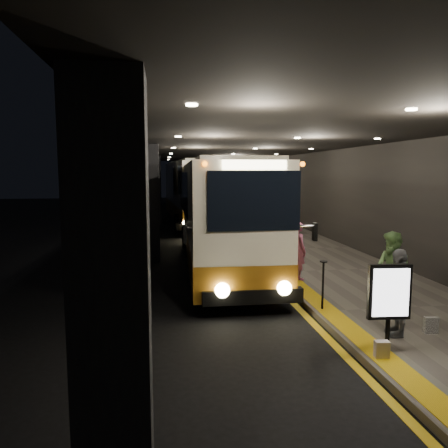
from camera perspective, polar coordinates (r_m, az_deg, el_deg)
ground at (r=13.12m, az=-3.55°, el=-8.13°), size 90.00×90.00×0.00m
lane_line_white at (r=17.98m, az=-10.51°, el=-4.11°), size 0.12×50.00×0.01m
kerb_stripe_yellow at (r=18.26m, az=2.64°, el=-3.83°), size 0.18×50.00×0.01m
sidewalk at (r=18.83m, az=9.85°, el=-3.38°), size 4.50×50.00×0.15m
tactile_strip at (r=18.33m, az=4.18°, el=-3.32°), size 0.50×50.00×0.01m
terminal_wall at (r=19.35m, az=16.42°, el=5.43°), size 0.10×50.00×6.00m
support_columns at (r=16.69m, az=-9.80°, el=2.67°), size 0.80×24.80×4.40m
canopy at (r=18.01m, az=3.20°, el=10.70°), size 9.00×50.00×0.40m
coach_main at (r=15.54m, az=-0.43°, el=0.82°), size 2.76×11.81×3.66m
coach_second at (r=28.51m, az=-4.12°, el=3.86°), size 3.39×12.75×3.96m
passenger_boarding at (r=13.36m, az=9.69°, el=-3.45°), size 0.58×0.73×1.75m
passenger_waiting_green at (r=10.84m, az=21.12°, el=-5.89°), size 0.78×1.03×1.88m
passenger_waiting_grey at (r=9.39m, az=21.80°, el=-8.26°), size 0.69×1.10×1.75m
bag_polka at (r=9.94m, az=25.41°, el=-11.84°), size 0.29×0.15×0.33m
bag_plain at (r=8.40m, az=19.91°, el=-15.16°), size 0.26×0.17×0.31m
info_sign at (r=8.35m, az=20.80°, el=-8.52°), size 0.77×0.17×1.63m
stanchion_post at (r=10.64m, az=12.79°, el=-7.84°), size 0.05×0.05×1.15m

